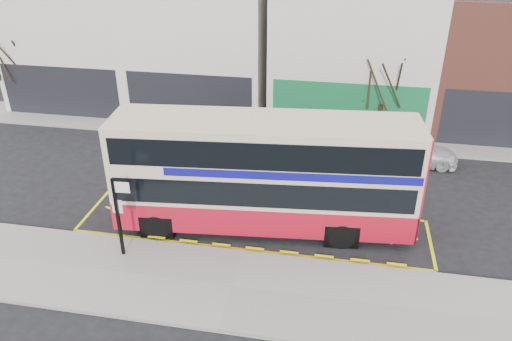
% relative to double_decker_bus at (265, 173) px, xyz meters
% --- Properties ---
extents(ground, '(120.00, 120.00, 0.00)m').
position_rel_double_decker_bus_xyz_m(ground, '(-0.47, -1.69, -2.43)').
color(ground, black).
rests_on(ground, ground).
extents(pavement, '(40.00, 4.00, 0.15)m').
position_rel_double_decker_bus_xyz_m(pavement, '(-0.47, -3.99, -2.36)').
color(pavement, gray).
rests_on(pavement, ground).
extents(kerb, '(40.00, 0.15, 0.15)m').
position_rel_double_decker_bus_xyz_m(kerb, '(-0.47, -2.06, -2.36)').
color(kerb, gray).
rests_on(kerb, ground).
extents(far_pavement, '(50.00, 3.00, 0.15)m').
position_rel_double_decker_bus_xyz_m(far_pavement, '(-0.47, 9.31, -2.36)').
color(far_pavement, gray).
rests_on(far_pavement, ground).
extents(road_markings, '(14.00, 3.40, 0.01)m').
position_rel_double_decker_bus_xyz_m(road_markings, '(-0.47, -0.09, -2.43)').
color(road_markings, '#FFFC0D').
rests_on(road_markings, ground).
extents(terrace_far_left, '(8.00, 8.01, 10.80)m').
position_rel_double_decker_bus_xyz_m(terrace_far_left, '(-13.97, 13.30, 2.39)').
color(terrace_far_left, beige).
rests_on(terrace_far_left, ground).
extents(terrace_left, '(8.00, 8.01, 11.80)m').
position_rel_double_decker_bus_xyz_m(terrace_left, '(-5.97, 13.30, 2.89)').
color(terrace_left, silver).
rests_on(terrace_left, ground).
extents(terrace_green_shop, '(9.00, 8.01, 11.30)m').
position_rel_double_decker_bus_xyz_m(terrace_green_shop, '(3.03, 13.30, 2.64)').
color(terrace_green_shop, beige).
rests_on(terrace_green_shop, ground).
extents(double_decker_bus, '(11.78, 3.75, 4.63)m').
position_rel_double_decker_bus_xyz_m(double_decker_bus, '(0.00, 0.00, 0.00)').
color(double_decker_bus, beige).
rests_on(double_decker_bus, ground).
extents(bus_stop_post, '(0.79, 0.15, 3.18)m').
position_rel_double_decker_bus_xyz_m(bus_stop_post, '(-4.74, -2.96, -0.38)').
color(bus_stop_post, black).
rests_on(bus_stop_post, pavement).
extents(car_silver, '(3.94, 2.01, 1.28)m').
position_rel_double_decker_bus_xyz_m(car_silver, '(-6.53, 6.96, -1.79)').
color(car_silver, silver).
rests_on(car_silver, ground).
extents(car_grey, '(4.20, 1.65, 1.36)m').
position_rel_double_decker_bus_xyz_m(car_grey, '(1.10, 7.11, -1.75)').
color(car_grey, '#38393F').
rests_on(car_grey, ground).
extents(car_white, '(4.41, 1.88, 1.27)m').
position_rel_double_decker_bus_xyz_m(car_white, '(6.40, 6.92, -1.80)').
color(car_white, white).
rests_on(car_white, ground).
extents(street_tree_left, '(2.76, 2.76, 5.95)m').
position_rel_double_decker_bus_xyz_m(street_tree_left, '(-17.08, 9.86, 1.63)').
color(street_tree_left, black).
rests_on(street_tree_left, ground).
extents(street_tree_right, '(2.77, 2.77, 5.99)m').
position_rel_double_decker_bus_xyz_m(street_tree_right, '(4.73, 9.08, 1.65)').
color(street_tree_right, black).
rests_on(street_tree_right, ground).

